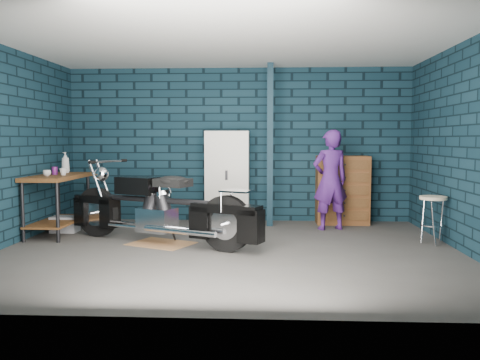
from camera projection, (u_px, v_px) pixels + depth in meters
The scene contains 15 objects.
ground at pixel (228, 251), 6.61m from camera, with size 6.00×6.00×0.00m, color #464542.
room_walls at pixel (231, 106), 7.00m from camera, with size 6.02×5.01×2.71m.
support_post at pixel (270, 145), 8.41m from camera, with size 0.10×0.10×2.70m, color #102632.
workbench at pixel (58, 205), 7.73m from camera, with size 0.60×1.40×0.91m, color brown.
drip_mat at pixel (161, 244), 7.05m from camera, with size 0.82×0.62×0.01m, color #9B6C43.
motorcycle at pixel (161, 203), 7.00m from camera, with size 2.61×0.71×1.15m, color black, non-canonical shape.
person at pixel (330, 180), 8.11m from camera, with size 0.58×0.38×1.60m, color #491D6F.
storage_bin at pixel (65, 224), 7.94m from camera, with size 0.40×0.28×0.25m, color gray.
locker at pixel (228, 177), 8.77m from camera, with size 0.74×0.53×1.59m, color beige.
tool_chest at pixel (342, 190), 8.69m from camera, with size 0.87×0.49×1.17m, color brown.
shop_stool at pixel (433, 220), 6.98m from camera, with size 0.37×0.37×0.67m, color beige, non-canonical shape.
cup_a at pixel (47, 173), 7.46m from camera, with size 0.11×0.11×0.09m, color beige.
cup_b at pixel (63, 172), 7.64m from camera, with size 0.11×0.11×0.10m, color beige.
mug_purple at pixel (55, 171), 7.76m from camera, with size 0.09×0.09×0.12m, color #621A69.
bottle at pixel (65, 162), 8.17m from camera, with size 0.13×0.13×0.33m, color gray.
Camera 1 is at (0.48, -6.49, 1.45)m, focal length 38.00 mm.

